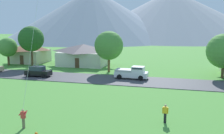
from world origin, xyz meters
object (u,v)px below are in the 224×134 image
Objects in this scene: house_leftmost at (84,54)px; pickup_truck_white_west_side at (132,73)px; tree_right_of_center at (31,39)px; parked_car_black_mid_west at (38,72)px; tree_near_left at (224,51)px; house_right_center at (30,52)px; tree_left_of_center at (109,46)px; watcher_person at (165,113)px; soccer_ball at (36,133)px; tree_near_right at (8,47)px.

pickup_truck_white_west_side is (12.58, -11.20, -1.29)m from house_leftmost.
parked_car_black_mid_west is (6.85, -9.08, -4.84)m from tree_right_of_center.
tree_near_left is 15.06m from pickup_truck_white_west_side.
tree_left_of_center reaches higher than house_right_center.
tree_near_left is 23.25m from watcher_person.
tree_left_of_center is at bearing -18.22° from house_right_center.
tree_near_left is 0.87× the size of tree_right_of_center.
house_leftmost is at bearing 77.97° from parked_car_black_mid_west.
watcher_person is at bearing -34.70° from parked_car_black_mid_west.
pickup_truck_white_west_side is 22.58m from soccer_ball.
pickup_truck_white_west_side is (5.29, -5.11, -3.78)m from tree_left_of_center.
parked_car_black_mid_west reaches higher than watcher_person.
house_right_center is at bearing 161.78° from tree_left_of_center.
tree_near_right is at bearing -164.12° from house_leftmost.
tree_near_left is 42.08m from tree_near_right.
house_leftmost is at bearing 165.69° from tree_near_left.
tree_right_of_center is at bearing 162.95° from pickup_truck_white_west_side.
tree_right_of_center is 12.36m from parked_car_black_mid_west.
house_right_center is at bearing 155.36° from pickup_truck_white_west_side.
parked_car_black_mid_west is (-29.44, -6.67, -3.55)m from tree_near_left.
house_leftmost is at bearing 123.36° from watcher_person.
tree_near_left is 30.40m from parked_car_black_mid_west.
tree_right_of_center is 4.97× the size of watcher_person.
tree_left_of_center is at bearing -39.90° from house_leftmost.
house_right_center reaches higher than pickup_truck_white_west_side.
tree_near_right is 24.55× the size of soccer_ball.
house_leftmost reaches higher than pickup_truck_white_west_side.
tree_near_left is 0.96× the size of tree_left_of_center.
tree_right_of_center is at bearing 122.81° from soccer_ball.
house_leftmost reaches higher than watcher_person.
watcher_person is at bearing 28.11° from soccer_ball.
pickup_truck_white_west_side reaches higher than soccer_ball.
tree_right_of_center reaches higher than house_leftmost.
house_right_center is 21.94m from tree_left_of_center.
house_leftmost reaches higher than house_right_center.
tree_left_of_center is 0.90× the size of tree_right_of_center.
house_leftmost is 1.38× the size of house_right_center.
soccer_ball is (24.49, -29.09, -3.74)m from tree_near_right.
house_right_center is at bearing 126.03° from tree_right_of_center.
parked_car_black_mid_west is 26.19m from watcher_person.
house_right_center reaches higher than watcher_person.
house_leftmost is 1.27× the size of tree_right_of_center.
tree_left_of_center is 8.27m from pickup_truck_white_west_side.
tree_near_left reaches higher than soccer_ball.
soccer_ball is (11.92, -20.04, -0.75)m from parked_car_black_mid_west.
house_leftmost is 34.76m from soccer_ball.
house_right_center is 17.72m from parked_car_black_mid_west.
parked_car_black_mid_west is at bearing -35.76° from tree_near_right.
tree_right_of_center is at bearing 127.03° from parked_car_black_mid_west.
parked_car_black_mid_west is (-10.15, -7.35, -3.97)m from tree_left_of_center.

